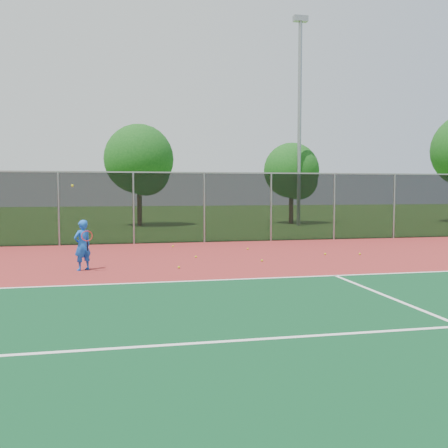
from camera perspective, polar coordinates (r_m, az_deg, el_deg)
name	(u,v)px	position (r m, az deg, el deg)	size (l,w,h in m)	color
ground	(305,306)	(10.11, 9.24, -9.27)	(120.00, 120.00, 0.00)	#31601B
court_apron	(274,287)	(11.96, 5.78, -7.13)	(30.00, 20.00, 0.02)	maroon
fence_back	(204,207)	(21.49, -2.27, 2.00)	(30.00, 0.06, 3.03)	black
tennis_player	(83,245)	(14.64, -15.87, -2.32)	(0.62, 0.71, 2.43)	blue
practice_ball_1	(196,257)	(16.73, -3.22, -3.77)	(0.07, 0.07, 0.07)	#BDC516
practice_ball_2	(360,254)	(18.08, 15.27, -3.32)	(0.07, 0.07, 0.07)	#BDC516
practice_ball_3	(262,261)	(15.89, 4.36, -4.18)	(0.07, 0.07, 0.07)	#BDC516
practice_ball_4	(325,254)	(17.80, 11.49, -3.37)	(0.07, 0.07, 0.07)	#BDC516
practice_ball_5	(173,246)	(19.88, -5.85, -2.54)	(0.07, 0.07, 0.07)	#BDC516
practice_ball_6	(248,249)	(18.95, 2.74, -2.85)	(0.07, 0.07, 0.07)	#BDC516
practice_ball_7	(179,267)	(14.55, -5.17, -4.94)	(0.07, 0.07, 0.07)	#BDC516
floodlight_n	(300,110)	(32.35, 8.63, 12.80)	(0.90, 0.40, 13.01)	gray
tree_back_left	(141,162)	(31.87, -9.51, 6.99)	(4.35, 4.35, 6.38)	#3B2115
tree_back_mid	(293,173)	(33.74, 7.91, 5.80)	(3.68, 3.68, 5.41)	#3B2115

